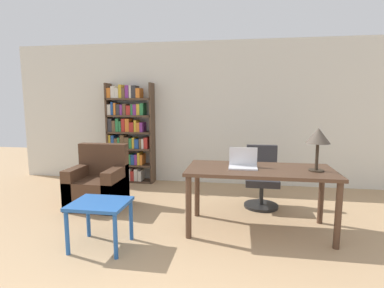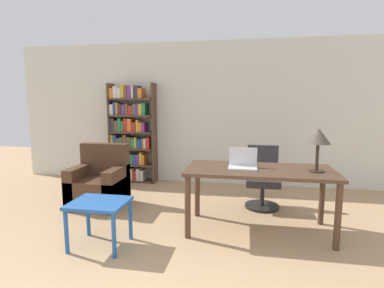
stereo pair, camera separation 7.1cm
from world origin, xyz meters
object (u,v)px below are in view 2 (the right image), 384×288
at_px(laptop, 243,164).
at_px(table_lamp, 318,138).
at_px(side_table_blue, 99,209).
at_px(bookshelf, 130,135).
at_px(armchair, 99,185).
at_px(office_chair, 262,179).
at_px(desk, 259,177).

distance_m(laptop, table_lamp, 0.90).
bearing_deg(side_table_blue, table_lamp, 16.09).
relative_size(table_lamp, bookshelf, 0.26).
bearing_deg(armchair, bookshelf, 92.06).
bearing_deg(side_table_blue, bookshelf, 104.56).
relative_size(office_chair, side_table_blue, 1.54).
bearing_deg(desk, laptop, 177.57).
distance_m(desk, bookshelf, 3.10).
distance_m(office_chair, bookshelf, 2.75).
distance_m(side_table_blue, armchair, 1.39).
height_order(laptop, bookshelf, bookshelf).
bearing_deg(bookshelf, armchair, -87.94).
bearing_deg(laptop, armchair, 166.74).
distance_m(desk, laptop, 0.25).
height_order(table_lamp, office_chair, table_lamp).
distance_m(table_lamp, armchair, 3.16).
relative_size(desk, office_chair, 1.90).
bearing_deg(desk, table_lamp, -2.91).
bearing_deg(table_lamp, side_table_blue, -163.91).
distance_m(armchair, bookshelf, 1.55).
height_order(side_table_blue, bookshelf, bookshelf).
relative_size(armchair, bookshelf, 0.48).
xyz_separation_m(desk, side_table_blue, (-1.72, -0.71, -0.25)).
distance_m(desk, armchair, 2.44).
bearing_deg(side_table_blue, desk, 22.52).
xyz_separation_m(desk, armchair, (-2.35, 0.52, -0.37)).
relative_size(laptop, armchair, 0.37).
height_order(table_lamp, bookshelf, bookshelf).
bearing_deg(laptop, bookshelf, 138.85).
bearing_deg(laptop, side_table_blue, -154.61).
bearing_deg(laptop, table_lamp, -2.79).
bearing_deg(side_table_blue, office_chair, 41.86).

